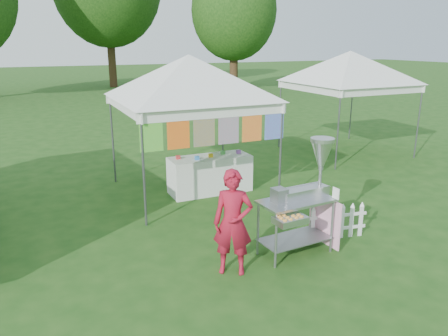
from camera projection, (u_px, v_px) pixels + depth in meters
name	position (u px, v px, depth m)	size (l,w,h in m)	color
ground	(271.00, 259.00, 6.79)	(120.00, 120.00, 0.00)	#1B4814
canopy_main	(189.00, 55.00, 9.01)	(4.24, 4.24, 3.45)	#59595E
canopy_right	(351.00, 51.00, 12.52)	(4.24, 4.24, 3.45)	#59595E
tree_right	(234.00, 11.00, 28.55)	(5.60, 5.60, 8.42)	#322412
donut_cart	(307.00, 188.00, 6.77)	(1.30, 0.97, 1.82)	gray
vendor	(233.00, 223.00, 6.21)	(0.57, 0.37, 1.56)	maroon
picket_fence	(337.00, 223.00, 7.42)	(1.07, 0.22, 0.56)	white
display_table	(210.00, 174.00, 9.72)	(1.80, 0.70, 0.81)	white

